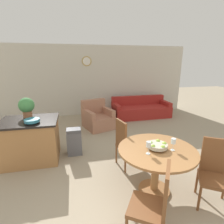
# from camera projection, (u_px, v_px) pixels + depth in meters

# --- Properties ---
(wall_back) EXTENTS (8.00, 0.09, 2.70)m
(wall_back) POSITION_uv_depth(u_px,v_px,m) (89.00, 81.00, 6.88)
(wall_back) COLOR beige
(wall_back) RESTS_ON ground_plane
(dining_table) EXTENTS (1.21, 1.21, 0.77)m
(dining_table) POSITION_uv_depth(u_px,v_px,m) (156.00, 159.00, 2.74)
(dining_table) COLOR #9E6B3D
(dining_table) RESTS_ON ground_plane
(dining_chair_near_left) EXTENTS (0.58, 0.58, 0.99)m
(dining_chair_near_left) POSITION_uv_depth(u_px,v_px,m) (155.00, 202.00, 1.98)
(dining_chair_near_left) COLOR brown
(dining_chair_near_left) RESTS_ON ground_plane
(dining_chair_near_right) EXTENTS (0.58, 0.58, 0.99)m
(dining_chair_near_right) POSITION_uv_depth(u_px,v_px,m) (215.00, 170.00, 2.56)
(dining_chair_near_right) COLOR brown
(dining_chair_near_right) RESTS_ON ground_plane
(dining_chair_far_side) EXTENTS (0.50, 0.50, 0.99)m
(dining_chair_far_side) POSITION_uv_depth(u_px,v_px,m) (126.00, 142.00, 3.46)
(dining_chair_far_side) COLOR brown
(dining_chair_far_side) RESTS_ON ground_plane
(fruit_bowl) EXTENTS (0.31, 0.31, 0.11)m
(fruit_bowl) POSITION_uv_depth(u_px,v_px,m) (157.00, 145.00, 2.68)
(fruit_bowl) COLOR #B7B29E
(fruit_bowl) RESTS_ON dining_table
(wine_glass_left) EXTENTS (0.07, 0.07, 0.19)m
(wine_glass_left) POSITION_uv_depth(u_px,v_px,m) (149.00, 145.00, 2.51)
(wine_glass_left) COLOR silver
(wine_glass_left) RESTS_ON dining_table
(wine_glass_right) EXTENTS (0.07, 0.07, 0.19)m
(wine_glass_right) POSITION_uv_depth(u_px,v_px,m) (173.00, 142.00, 2.61)
(wine_glass_right) COLOR silver
(wine_glass_right) RESTS_ON dining_table
(kitchen_island) EXTENTS (1.15, 0.89, 0.91)m
(kitchen_island) POSITION_uv_depth(u_px,v_px,m) (31.00, 140.00, 3.71)
(kitchen_island) COLOR #9E6B3D
(kitchen_island) RESTS_ON ground_plane
(teal_bowl) EXTENTS (0.29, 0.29, 0.08)m
(teal_bowl) POSITION_uv_depth(u_px,v_px,m) (32.00, 121.00, 3.40)
(teal_bowl) COLOR teal
(teal_bowl) RESTS_ON kitchen_island
(potted_plant) EXTENTS (0.32, 0.32, 0.43)m
(potted_plant) POSITION_uv_depth(u_px,v_px,m) (27.00, 106.00, 3.72)
(potted_plant) COLOR #A36642
(potted_plant) RESTS_ON kitchen_island
(trash_bin) EXTENTS (0.33, 0.25, 0.62)m
(trash_bin) POSITION_uv_depth(u_px,v_px,m) (74.00, 142.00, 4.00)
(trash_bin) COLOR #56565B
(trash_bin) RESTS_ON ground_plane
(couch) EXTENTS (2.19, 0.98, 0.76)m
(couch) POSITION_uv_depth(u_px,v_px,m) (141.00, 110.00, 6.84)
(couch) COLOR maroon
(couch) RESTS_ON ground_plane
(armchair) EXTENTS (1.05, 1.11, 0.88)m
(armchair) POSITION_uv_depth(u_px,v_px,m) (98.00, 119.00, 5.68)
(armchair) COLOR #A87056
(armchair) RESTS_ON ground_plane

